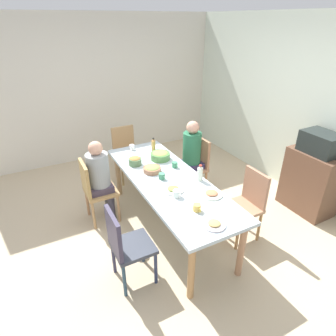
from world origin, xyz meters
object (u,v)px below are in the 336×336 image
(cup_0, at_px, (197,208))
(cup_2, at_px, (162,176))
(dining_table, at_px, (168,184))
(bottle_1, at_px, (153,146))
(chair_3, at_px, (126,150))
(plate_2, at_px, (214,224))
(side_cabinet, at_px, (311,182))
(person_0, at_px, (100,175))
(bowl_0, at_px, (160,155))
(chair_1, at_px, (247,201))
(bottle_0, at_px, (200,173))
(bowl_1, at_px, (152,169))
(plate_0, at_px, (173,189))
(person_4, at_px, (191,153))
(chair_0, at_px, (94,188))
(chair_4, at_px, (196,163))
(plate_1, at_px, (212,194))
(cup_3, at_px, (177,194))
(cup_4, at_px, (132,147))
(cup_1, at_px, (175,165))
(bowl_2, at_px, (135,161))
(chair_2, at_px, (125,243))
(microwave, at_px, (321,143))

(cup_0, xyz_separation_m, cup_2, (-0.75, -0.03, -0.00))
(dining_table, bearing_deg, bottle_1, 168.35)
(cup_0, bearing_deg, chair_3, 179.00)
(plate_2, relative_size, side_cabinet, 0.25)
(person_0, bearing_deg, bottle_1, 100.76)
(bowl_0, height_order, cup_0, bowl_0)
(chair_1, height_order, bottle_1, bottle_1)
(bottle_0, bearing_deg, bowl_0, -167.55)
(plate_2, relative_size, bowl_0, 0.82)
(bowl_1, bearing_deg, plate_0, 2.79)
(person_4, distance_m, bottle_0, 0.88)
(chair_0, bearing_deg, chair_4, 90.00)
(person_0, height_order, chair_4, person_0)
(plate_1, bearing_deg, plate_2, -32.71)
(cup_3, distance_m, cup_4, 1.43)
(chair_3, distance_m, plate_2, 2.54)
(plate_2, bearing_deg, chair_3, 179.53)
(plate_0, distance_m, cup_4, 1.29)
(plate_1, relative_size, cup_1, 2.23)
(chair_4, bearing_deg, cup_2, -57.17)
(plate_0, height_order, bowl_2, bowl_2)
(cup_3, bearing_deg, person_4, 141.09)
(chair_0, height_order, cup_4, chair_0)
(plate_0, height_order, bowl_1, bowl_1)
(chair_2, relative_size, bowl_1, 3.94)
(person_0, bearing_deg, bowl_2, 85.04)
(plate_0, height_order, bowl_0, bowl_0)
(bowl_1, bearing_deg, bowl_2, -157.35)
(bowl_1, bearing_deg, chair_4, 110.38)
(bowl_0, relative_size, bowl_2, 1.56)
(cup_3, bearing_deg, side_cabinet, 85.54)
(dining_table, distance_m, microwave, 2.09)
(chair_0, height_order, bottle_0, bottle_0)
(chair_2, xyz_separation_m, bowl_0, (-1.12, 0.95, 0.29))
(chair_2, xyz_separation_m, side_cabinet, (-0.03, 2.77, -0.06))
(cup_2, height_order, cup_3, cup_3)
(chair_1, xyz_separation_m, bowl_1, (-0.84, -0.88, 0.27))
(chair_0, distance_m, bowl_2, 0.64)
(bowl_2, relative_size, cup_3, 1.38)
(chair_2, xyz_separation_m, cup_1, (-0.81, 1.01, 0.27))
(cup_0, height_order, bottle_1, bottle_1)
(side_cabinet, bearing_deg, bowl_0, -121.08)
(plate_0, distance_m, cup_0, 0.45)
(bottle_0, bearing_deg, chair_3, -169.46)
(chair_3, bearing_deg, cup_0, -1.00)
(chair_1, height_order, chair_2, same)
(chair_2, xyz_separation_m, bottle_0, (-0.38, 1.11, 0.33))
(chair_3, relative_size, cup_2, 7.96)
(chair_0, distance_m, side_cabinet, 2.99)
(cup_1, distance_m, cup_2, 0.35)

